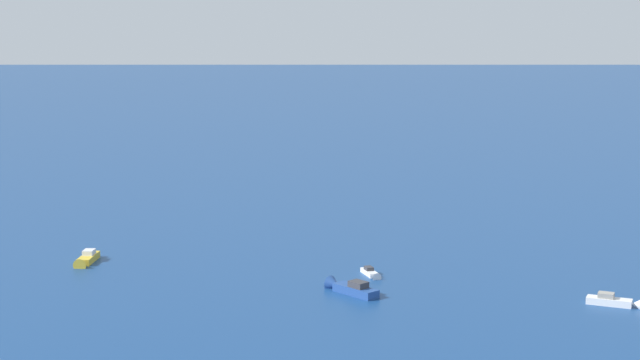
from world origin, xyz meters
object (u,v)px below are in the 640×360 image
motorboat_near_centre (86,259)px  motorboat_ahead (350,288)px  motorboat_far_stbd (371,273)px  motorboat_mid_cluster (617,302)px

motorboat_near_centre → motorboat_ahead: bearing=69.5°
motorboat_near_centre → motorboat_ahead: motorboat_ahead is taller
motorboat_near_centre → motorboat_far_stbd: 51.18m
motorboat_ahead → motorboat_mid_cluster: (5.82, 40.57, -0.13)m
motorboat_far_stbd → motorboat_mid_cluster: (16.32, 36.96, 0.18)m
motorboat_mid_cluster → motorboat_far_stbd: bearing=-113.8°
motorboat_ahead → motorboat_mid_cluster: size_ratio=1.05×
motorboat_near_centre → motorboat_ahead: (17.61, 47.07, 0.07)m
motorboat_far_stbd → motorboat_ahead: 11.10m
motorboat_ahead → motorboat_mid_cluster: motorboat_ahead is taller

